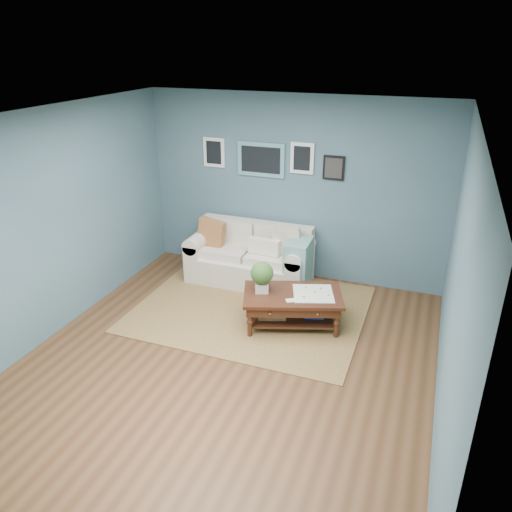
% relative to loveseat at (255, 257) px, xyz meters
% --- Properties ---
extents(room_shell, '(5.00, 5.02, 2.70)m').
position_rel_loveseat_xyz_m(room_shell, '(0.41, -1.97, 0.97)').
color(room_shell, brown).
rests_on(room_shell, ground).
extents(area_rug, '(3.00, 2.40, 0.01)m').
position_rel_loveseat_xyz_m(area_rug, '(0.25, -0.83, -0.38)').
color(area_rug, brown).
rests_on(area_rug, ground).
extents(loveseat, '(1.84, 0.84, 0.95)m').
position_rel_loveseat_xyz_m(loveseat, '(0.00, 0.00, 0.00)').
color(loveseat, silver).
rests_on(loveseat, ground).
extents(coffee_table, '(1.39, 1.07, 0.85)m').
position_rel_loveseat_xyz_m(coffee_table, '(0.82, -1.04, -0.01)').
color(coffee_table, '#36170E').
rests_on(coffee_table, ground).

